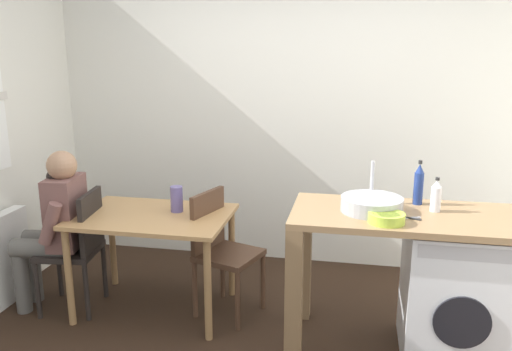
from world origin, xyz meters
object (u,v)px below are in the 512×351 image
at_px(washing_machine, 453,292).
at_px(vase, 177,199).
at_px(chair_opposite, 220,246).
at_px(bottle_tall_green, 419,185).
at_px(seated_person, 55,222).
at_px(bottle_squat_brown, 436,196).
at_px(chair_person_seat, 79,244).
at_px(dining_table, 153,227).
at_px(mixing_bowl, 387,217).

xyz_separation_m(washing_machine, vase, (-1.90, 0.30, 0.40)).
bearing_deg(washing_machine, chair_opposite, 170.17).
bearing_deg(bottle_tall_green, vase, 177.24).
bearing_deg(washing_machine, vase, 171.07).
distance_m(chair_opposite, seated_person, 1.21).
relative_size(washing_machine, bottle_squat_brown, 3.99).
height_order(chair_opposite, washing_machine, chair_opposite).
height_order(chair_person_seat, bottle_tall_green, bottle_tall_green).
bearing_deg(chair_person_seat, dining_table, -87.85).
distance_m(dining_table, washing_machine, 2.07).
bearing_deg(seated_person, bottle_squat_brown, -97.41).
relative_size(seated_person, bottle_tall_green, 4.16).
bearing_deg(chair_person_seat, bottle_squat_brown, -97.89).
xyz_separation_m(chair_opposite, bottle_tall_green, (1.34, -0.05, 0.54)).
bearing_deg(washing_machine, mixing_bowl, -156.01).
bearing_deg(vase, chair_opposite, -4.57).
bearing_deg(chair_opposite, mixing_bowl, 85.88).
xyz_separation_m(dining_table, mixing_bowl, (1.60, -0.40, 0.31)).
distance_m(seated_person, bottle_tall_green, 2.55).
bearing_deg(bottle_squat_brown, seated_person, 179.85).
height_order(chair_opposite, mixing_bowl, mixing_bowl).
bearing_deg(dining_table, chair_opposite, 8.74).
height_order(seated_person, vase, seated_person).
distance_m(dining_table, mixing_bowl, 1.68).
bearing_deg(mixing_bowl, bottle_squat_brown, 42.44).
height_order(dining_table, chair_opposite, chair_opposite).
height_order(chair_opposite, vase, vase).
relative_size(chair_opposite, vase, 4.77).
distance_m(washing_machine, vase, 1.96).
bearing_deg(seated_person, dining_table, -88.33).
bearing_deg(chair_person_seat, washing_machine, -99.64).
height_order(bottle_tall_green, vase, bottle_tall_green).
relative_size(seated_person, mixing_bowl, 5.69).
bearing_deg(chair_opposite, washing_machine, 98.71).
bearing_deg(seated_person, chair_opposite, -88.41).
relative_size(dining_table, chair_opposite, 1.22).
distance_m(bottle_squat_brown, mixing_bowl, 0.42).
bearing_deg(bottle_squat_brown, dining_table, 176.47).
bearing_deg(chair_person_seat, bottle_tall_green, -94.59).
xyz_separation_m(dining_table, bottle_squat_brown, (1.91, -0.12, 0.37)).
height_order(seated_person, mixing_bowl, seated_person).
height_order(seated_person, washing_machine, seated_person).
distance_m(seated_person, washing_machine, 2.77).
relative_size(seated_person, washing_machine, 1.40).
xyz_separation_m(bottle_squat_brown, vase, (-1.76, 0.22, -0.18)).
distance_m(seated_person, bottle_squat_brown, 2.64).
distance_m(chair_opposite, vase, 0.46).
distance_m(bottle_squat_brown, vase, 1.78).
xyz_separation_m(dining_table, bottle_tall_green, (1.82, 0.02, 0.41)).
relative_size(bottle_squat_brown, vase, 1.14).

